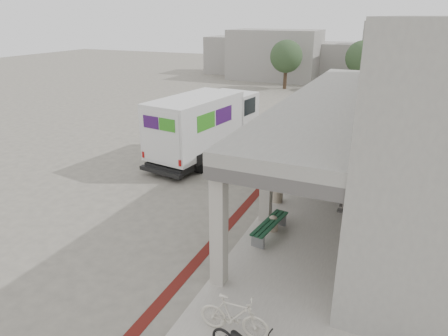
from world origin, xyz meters
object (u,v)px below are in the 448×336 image
at_px(fedex_truck, 206,124).
at_px(bench, 270,226).
at_px(utility_cabinet, 344,179).
at_px(bicycle_cream, 234,316).

xyz_separation_m(fedex_truck, bench, (5.61, -6.62, -1.30)).
bearing_deg(utility_cabinet, fedex_truck, 160.24).
height_order(fedex_truck, bench, fedex_truck).
height_order(bench, utility_cabinet, utility_cabinet).
distance_m(fedex_truck, bicycle_cream, 12.84).
xyz_separation_m(bench, bicycle_cream, (0.61, -4.56, 0.16)).
relative_size(utility_cabinet, bicycle_cream, 0.67).
distance_m(bench, utility_cabinet, 4.99).
bearing_deg(fedex_truck, bicycle_cream, -52.77).
relative_size(bench, bicycle_cream, 1.25).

